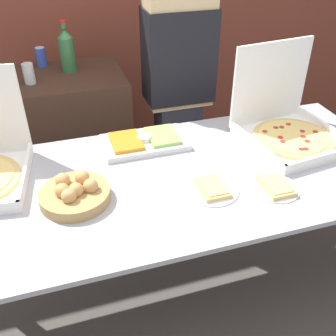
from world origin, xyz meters
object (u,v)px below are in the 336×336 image
at_px(veggie_tray, 145,141).
at_px(soda_can_silver, 29,74).
at_px(bread_basket, 75,193).
at_px(soda_can_colored, 41,57).
at_px(paper_plate_front_left, 212,189).
at_px(person_server_vest, 178,80).
at_px(paper_plate_front_center, 276,187).
at_px(pizza_box_near_left, 287,124).
at_px(soda_bottle, 67,50).

relative_size(veggie_tray, soda_can_silver, 3.55).
height_order(bread_basket, soda_can_colored, soda_can_colored).
xyz_separation_m(bread_basket, soda_can_colored, (-0.06, 1.31, 0.18)).
distance_m(paper_plate_front_left, person_server_vest, 1.01).
distance_m(paper_plate_front_left, paper_plate_front_center, 0.28).
xyz_separation_m(veggie_tray, soda_can_silver, (-0.54, 0.65, 0.19)).
xyz_separation_m(pizza_box_near_left, paper_plate_front_center, (-0.29, -0.40, -0.07)).
xyz_separation_m(paper_plate_front_left, soda_can_colored, (-0.64, 1.42, 0.20)).
bearing_deg(paper_plate_front_left, soda_can_colored, 114.39).
relative_size(soda_bottle, soda_can_silver, 2.55).
distance_m(bread_basket, soda_can_silver, 1.04).
height_order(soda_can_colored, person_server_vest, person_server_vest).
xyz_separation_m(paper_plate_front_center, soda_bottle, (-0.76, 1.35, 0.28)).
xyz_separation_m(paper_plate_front_center, person_server_vest, (-0.11, 1.06, 0.11)).
height_order(pizza_box_near_left, person_server_vest, person_server_vest).
height_order(paper_plate_front_left, soda_can_silver, soda_can_silver).
distance_m(bread_basket, soda_can_colored, 1.32).
height_order(veggie_tray, person_server_vest, person_server_vest).
relative_size(veggie_tray, soda_bottle, 1.39).
xyz_separation_m(veggie_tray, person_server_vest, (0.36, 0.51, 0.10)).
distance_m(paper_plate_front_center, bread_basket, 0.88).
bearing_deg(soda_can_colored, paper_plate_front_left, -65.61).
xyz_separation_m(paper_plate_front_center, bread_basket, (-0.86, 0.19, 0.02)).
relative_size(paper_plate_front_center, person_server_vest, 0.12).
bearing_deg(veggie_tray, pizza_box_near_left, -11.24).
bearing_deg(paper_plate_front_center, paper_plate_front_left, 165.24).
xyz_separation_m(paper_plate_front_left, soda_bottle, (-0.48, 1.27, 0.28)).
distance_m(paper_plate_front_left, soda_can_silver, 1.36).
xyz_separation_m(soda_can_colored, person_server_vest, (0.81, -0.43, -0.09)).
bearing_deg(person_server_vest, soda_can_silver, -9.11).
bearing_deg(soda_can_colored, paper_plate_front_center, -58.38).
relative_size(bread_basket, soda_bottle, 0.95).
relative_size(bread_basket, soda_can_silver, 2.44).
bearing_deg(paper_plate_front_left, bread_basket, 168.96).
distance_m(pizza_box_near_left, soda_bottle, 1.42).
distance_m(veggie_tray, person_server_vest, 0.63).
xyz_separation_m(soda_can_silver, person_server_vest, (0.90, -0.14, -0.09)).
xyz_separation_m(paper_plate_front_left, soda_can_silver, (-0.73, 1.13, 0.20)).
bearing_deg(soda_bottle, soda_can_silver, -149.71).
height_order(paper_plate_front_center, veggie_tray, veggie_tray).
bearing_deg(paper_plate_front_center, soda_bottle, 119.31).
height_order(veggie_tray, soda_bottle, soda_bottle).
bearing_deg(paper_plate_front_left, pizza_box_near_left, 30.12).
height_order(soda_can_silver, soda_can_colored, same).
height_order(pizza_box_near_left, soda_can_colored, pizza_box_near_left).
height_order(pizza_box_near_left, bread_basket, pizza_box_near_left).
bearing_deg(person_server_vest, paper_plate_front_center, 95.73).
height_order(paper_plate_front_left, veggie_tray, veggie_tray).
distance_m(pizza_box_near_left, bread_basket, 1.17).
height_order(bread_basket, person_server_vest, person_server_vest).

